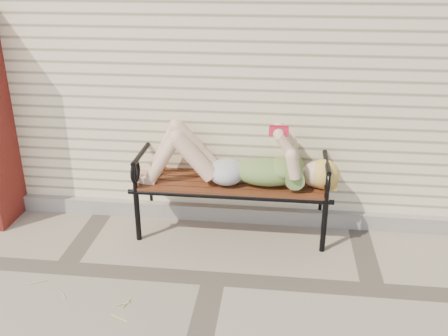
# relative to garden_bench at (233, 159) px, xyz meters

# --- Properties ---
(ground) EXTENTS (80.00, 80.00, 0.00)m
(ground) POSITION_rel_garden_bench_xyz_m (-0.06, -0.89, -0.68)
(ground) COLOR gray
(ground) RESTS_ON ground
(house_wall) EXTENTS (8.00, 4.00, 3.00)m
(house_wall) POSITION_rel_garden_bench_xyz_m (-0.06, 2.11, 0.82)
(house_wall) COLOR #F8E9C1
(house_wall) RESTS_ON ground
(foundation_strip) EXTENTS (8.00, 0.10, 0.15)m
(foundation_strip) POSITION_rel_garden_bench_xyz_m (-0.06, 0.08, -0.60)
(foundation_strip) COLOR #A09A91
(foundation_strip) RESTS_ON ground
(garden_bench) EXTENTS (1.86, 0.74, 1.21)m
(garden_bench) POSITION_rel_garden_bench_xyz_m (0.00, 0.00, 0.00)
(garden_bench) COLOR black
(garden_bench) RESTS_ON ground
(reading_woman) EXTENTS (1.76, 0.40, 0.55)m
(reading_woman) POSITION_rel_garden_bench_xyz_m (0.02, -0.15, 0.04)
(reading_woman) COLOR #0B444E
(reading_woman) RESTS_ON ground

